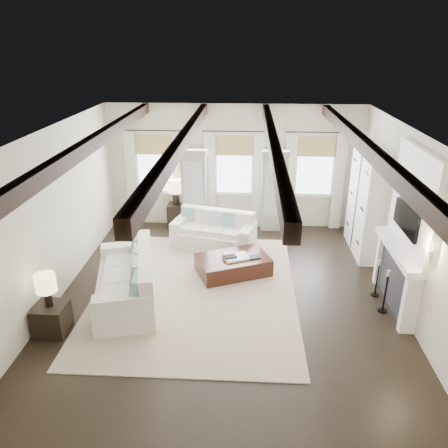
# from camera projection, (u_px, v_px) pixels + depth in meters

# --- Properties ---
(ground) EXTENTS (7.50, 7.50, 0.00)m
(ground) POSITION_uv_depth(u_px,v_px,m) (227.00, 300.00, 8.44)
(ground) COLOR black
(ground) RESTS_ON ground
(room_shell) EXTENTS (6.54, 7.54, 3.22)m
(room_shell) POSITION_uv_depth(u_px,v_px,m) (268.00, 193.00, 8.48)
(room_shell) COLOR beige
(room_shell) RESTS_ON ground
(area_rug) EXTENTS (3.94, 4.94, 0.02)m
(area_rug) POSITION_uv_depth(u_px,v_px,m) (196.00, 290.00, 8.73)
(area_rug) COLOR #BAA38D
(area_rug) RESTS_ON ground
(sofa_back) EXTENTS (2.10, 1.34, 0.83)m
(sofa_back) POSITION_uv_depth(u_px,v_px,m) (214.00, 232.00, 10.57)
(sofa_back) COLOR white
(sofa_back) RESTS_ON ground
(sofa_left) EXTENTS (1.55, 2.48, 0.99)m
(sofa_left) POSITION_uv_depth(u_px,v_px,m) (129.00, 282.00, 8.27)
(sofa_left) COLOR white
(sofa_left) RESTS_ON ground
(ottoman) EXTENTS (1.72, 1.42, 0.39)m
(ottoman) POSITION_uv_depth(u_px,v_px,m) (233.00, 265.00, 9.32)
(ottoman) COLOR black
(ottoman) RESTS_ON ground
(tray) EXTENTS (0.61, 0.54, 0.04)m
(tray) POSITION_uv_depth(u_px,v_px,m) (236.00, 257.00, 9.20)
(tray) COLOR white
(tray) RESTS_ON ottoman
(book_lower) EXTENTS (0.32, 0.29, 0.04)m
(book_lower) POSITION_uv_depth(u_px,v_px,m) (230.00, 256.00, 9.17)
(book_lower) COLOR #262628
(book_lower) RESTS_ON tray
(book_upper) EXTENTS (0.27, 0.24, 0.03)m
(book_upper) POSITION_uv_depth(u_px,v_px,m) (228.00, 253.00, 9.21)
(book_upper) COLOR beige
(book_upper) RESTS_ON book_lower
(book_loose) EXTENTS (0.29, 0.26, 0.03)m
(book_loose) POSITION_uv_depth(u_px,v_px,m) (254.00, 257.00, 9.21)
(book_loose) COLOR #262628
(book_loose) RESTS_ON ottoman
(side_table_front) EXTENTS (0.52, 0.52, 0.52)m
(side_table_front) POSITION_uv_depth(u_px,v_px,m) (52.00, 319.00, 7.42)
(side_table_front) COLOR black
(side_table_front) RESTS_ON ground
(lamp_front) EXTENTS (0.34, 0.34, 0.59)m
(lamp_front) POSITION_uv_depth(u_px,v_px,m) (46.00, 285.00, 7.16)
(lamp_front) COLOR black
(lamp_front) RESTS_ON side_table_front
(side_table_back) EXTENTS (0.44, 0.44, 0.66)m
(side_table_back) POSITION_uv_depth(u_px,v_px,m) (177.00, 216.00, 11.56)
(side_table_back) COLOR black
(side_table_back) RESTS_ON ground
(lamp_back) EXTENTS (0.40, 0.40, 0.68)m
(lamp_back) POSITION_uv_depth(u_px,v_px,m) (175.00, 187.00, 11.25)
(lamp_back) COLOR black
(lamp_back) RESTS_ON side_table_back
(candlestick_near) EXTENTS (0.17, 0.17, 0.86)m
(candlestick_near) POSITION_uv_depth(u_px,v_px,m) (385.00, 295.00, 7.95)
(candlestick_near) COLOR black
(candlestick_near) RESTS_ON ground
(candlestick_far) EXTENTS (0.16, 0.16, 0.77)m
(candlestick_far) POSITION_uv_depth(u_px,v_px,m) (377.00, 281.00, 8.46)
(candlestick_far) COLOR black
(candlestick_far) RESTS_ON ground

